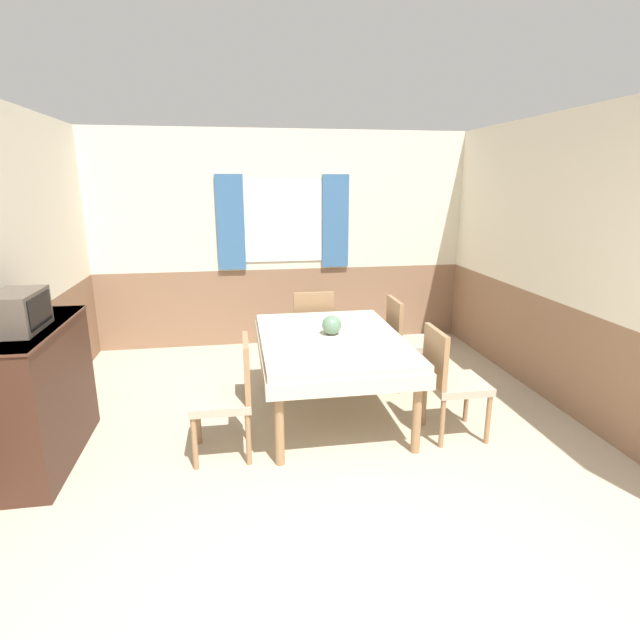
{
  "coord_description": "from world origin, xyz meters",
  "views": [
    {
      "loc": [
        -0.57,
        -1.65,
        2.0
      ],
      "look_at": [
        0.1,
        2.35,
        0.87
      ],
      "focal_mm": 28.0,
      "sensor_mm": 36.0,
      "label": 1
    }
  ],
  "objects_px": {
    "chair_left_near": "(230,393)",
    "sideboard": "(38,394)",
    "dining_table": "(331,348)",
    "vase": "(332,325)",
    "chair_right_far": "(406,339)",
    "chair_right_near": "(450,378)",
    "chair_head_window": "(312,327)",
    "tv": "(17,312)"
  },
  "relations": [
    {
      "from": "chair_head_window",
      "to": "chair_left_near",
      "type": "bearing_deg",
      "value": -118.1
    },
    {
      "from": "vase",
      "to": "chair_head_window",
      "type": "bearing_deg",
      "value": 90.85
    },
    {
      "from": "dining_table",
      "to": "chair_right_near",
      "type": "bearing_deg",
      "value": -31.2
    },
    {
      "from": "chair_left_near",
      "to": "chair_head_window",
      "type": "bearing_deg",
      "value": -28.1
    },
    {
      "from": "chair_right_far",
      "to": "chair_head_window",
      "type": "distance_m",
      "value": 1.04
    },
    {
      "from": "dining_table",
      "to": "chair_right_far",
      "type": "bearing_deg",
      "value": 31.2
    },
    {
      "from": "chair_left_near",
      "to": "chair_right_near",
      "type": "distance_m",
      "value": 1.73
    },
    {
      "from": "dining_table",
      "to": "chair_right_far",
      "type": "relative_size",
      "value": 1.87
    },
    {
      "from": "chair_right_near",
      "to": "chair_right_far",
      "type": "xyz_separation_m",
      "value": [
        0.0,
        1.05,
        0.0
      ]
    },
    {
      "from": "vase",
      "to": "sideboard",
      "type": "bearing_deg",
      "value": -168.72
    },
    {
      "from": "tv",
      "to": "vase",
      "type": "xyz_separation_m",
      "value": [
        2.24,
        0.54,
        -0.35
      ]
    },
    {
      "from": "dining_table",
      "to": "sideboard",
      "type": "relative_size",
      "value": 1.37
    },
    {
      "from": "chair_head_window",
      "to": "vase",
      "type": "xyz_separation_m",
      "value": [
        0.02,
        -1.04,
        0.32
      ]
    },
    {
      "from": "dining_table",
      "to": "chair_right_near",
      "type": "distance_m",
      "value": 1.02
    },
    {
      "from": "dining_table",
      "to": "vase",
      "type": "xyz_separation_m",
      "value": [
        0.02,
        0.06,
        0.19
      ]
    },
    {
      "from": "chair_right_far",
      "to": "chair_right_near",
      "type": "bearing_deg",
      "value": 0.0
    },
    {
      "from": "sideboard",
      "to": "vase",
      "type": "distance_m",
      "value": 2.3
    },
    {
      "from": "dining_table",
      "to": "chair_head_window",
      "type": "height_order",
      "value": "chair_head_window"
    },
    {
      "from": "dining_table",
      "to": "vase",
      "type": "relative_size",
      "value": 9.93
    },
    {
      "from": "dining_table",
      "to": "tv",
      "type": "relative_size",
      "value": 3.58
    },
    {
      "from": "dining_table",
      "to": "tv",
      "type": "bearing_deg",
      "value": -167.68
    },
    {
      "from": "dining_table",
      "to": "chair_right_near",
      "type": "height_order",
      "value": "chair_right_near"
    },
    {
      "from": "chair_right_near",
      "to": "chair_right_far",
      "type": "bearing_deg",
      "value": -180.0
    },
    {
      "from": "chair_right_near",
      "to": "tv",
      "type": "distance_m",
      "value": 3.16
    },
    {
      "from": "chair_head_window",
      "to": "vase",
      "type": "height_order",
      "value": "chair_head_window"
    },
    {
      "from": "sideboard",
      "to": "vase",
      "type": "relative_size",
      "value": 7.23
    },
    {
      "from": "chair_left_near",
      "to": "chair_right_near",
      "type": "bearing_deg",
      "value": -90.0
    },
    {
      "from": "chair_right_near",
      "to": "chair_head_window",
      "type": "height_order",
      "value": "same"
    },
    {
      "from": "chair_left_near",
      "to": "chair_right_far",
      "type": "xyz_separation_m",
      "value": [
        1.73,
        1.05,
        0.0
      ]
    },
    {
      "from": "chair_left_near",
      "to": "sideboard",
      "type": "relative_size",
      "value": 0.74
    },
    {
      "from": "chair_right_near",
      "to": "sideboard",
      "type": "distance_m",
      "value": 3.09
    },
    {
      "from": "chair_right_near",
      "to": "chair_right_far",
      "type": "relative_size",
      "value": 1.0
    },
    {
      "from": "chair_right_near",
      "to": "chair_head_window",
      "type": "xyz_separation_m",
      "value": [
        -0.86,
        1.62,
        0.0
      ]
    },
    {
      "from": "chair_right_near",
      "to": "tv",
      "type": "xyz_separation_m",
      "value": [
        -3.09,
        0.04,
        0.67
      ]
    },
    {
      "from": "vase",
      "to": "chair_left_near",
      "type": "bearing_deg",
      "value": -146.67
    },
    {
      "from": "chair_left_near",
      "to": "tv",
      "type": "xyz_separation_m",
      "value": [
        -1.37,
        0.04,
        0.67
      ]
    },
    {
      "from": "chair_head_window",
      "to": "tv",
      "type": "xyz_separation_m",
      "value": [
        -2.23,
        -1.58,
        0.67
      ]
    },
    {
      "from": "chair_right_near",
      "to": "tv",
      "type": "height_order",
      "value": "tv"
    },
    {
      "from": "tv",
      "to": "chair_left_near",
      "type": "bearing_deg",
      "value": -1.51
    },
    {
      "from": "dining_table",
      "to": "sideboard",
      "type": "xyz_separation_m",
      "value": [
        -2.22,
        -0.39,
        -0.1
      ]
    },
    {
      "from": "chair_right_far",
      "to": "sideboard",
      "type": "relative_size",
      "value": 0.74
    },
    {
      "from": "chair_left_near",
      "to": "chair_right_near",
      "type": "relative_size",
      "value": 1.0
    }
  ]
}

